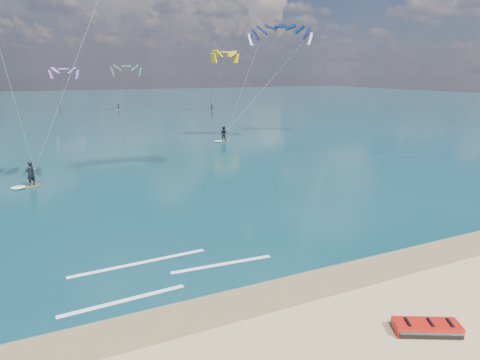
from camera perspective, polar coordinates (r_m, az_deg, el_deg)
name	(u,v)px	position (r m, az deg, el deg)	size (l,w,h in m)	color
ground	(83,151)	(51.41, -20.21, 3.68)	(320.00, 320.00, 0.00)	tan
wet_sand_strip	(197,313)	(16.70, -5.81, -17.22)	(320.00, 2.40, 0.01)	brown
sea	(53,108)	(114.87, -23.68, 8.81)	(320.00, 200.00, 0.04)	#0B3B3E
packed_kite_mid	(426,332)	(16.86, 23.57, -18.12)	(2.42, 1.19, 0.43)	red
kitesurfer_main	(35,59)	(32.50, -25.64, 14.38)	(10.20, 8.51, 18.45)	gold
kitesurfer_far	(253,76)	(54.09, 1.81, 13.66)	(12.58, 6.97, 15.44)	gold
shoreline_foam	(161,273)	(19.63, -10.45, -12.14)	(9.64, 3.59, 0.01)	white
distant_kites	(22,88)	(91.95, -27.08, 10.88)	(84.10, 40.81, 12.91)	#2D7C3F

